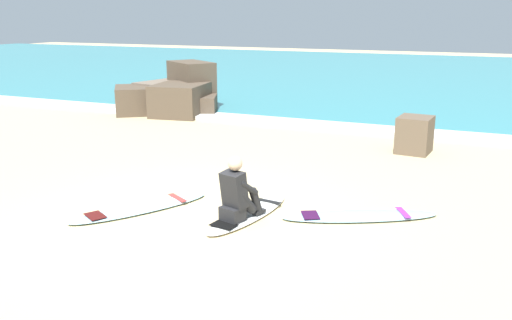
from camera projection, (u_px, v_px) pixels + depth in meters
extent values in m
plane|color=#CCB584|center=(189.00, 219.00, 8.27)|extent=(80.00, 80.00, 0.00)
cube|color=teal|center=(405.00, 75.00, 26.99)|extent=(80.00, 28.00, 0.10)
cube|color=white|center=(327.00, 126.00, 14.83)|extent=(80.00, 0.90, 0.11)
ellipsoid|color=white|center=(248.00, 214.00, 8.39)|extent=(0.82, 2.10, 0.07)
cube|color=black|center=(267.00, 201.00, 8.85)|extent=(0.49, 0.17, 0.01)
cube|color=black|center=(224.00, 225.00, 7.84)|extent=(0.40, 0.29, 0.01)
cube|color=#232326|center=(232.00, 213.00, 8.00)|extent=(0.38, 0.34, 0.20)
cylinder|color=#232326|center=(236.00, 199.00, 8.16)|extent=(0.26, 0.43, 0.43)
cylinder|color=#232326|center=(244.00, 197.00, 8.33)|extent=(0.19, 0.28, 0.42)
cube|color=#232326|center=(247.00, 208.00, 8.43)|extent=(0.16, 0.24, 0.05)
cylinder|color=#232326|center=(246.00, 202.00, 8.04)|extent=(0.26, 0.43, 0.43)
cylinder|color=#232326|center=(256.00, 201.00, 8.18)|extent=(0.19, 0.28, 0.42)
cube|color=#232326|center=(259.00, 212.00, 8.28)|extent=(0.16, 0.24, 0.05)
cube|color=#232326|center=(234.00, 190.00, 7.94)|extent=(0.41, 0.38, 0.57)
sphere|color=beige|center=(235.00, 164.00, 7.86)|extent=(0.21, 0.21, 0.21)
cylinder|color=#232326|center=(234.00, 184.00, 8.13)|extent=(0.20, 0.40, 0.31)
cylinder|color=#232326|center=(248.00, 188.00, 7.96)|extent=(0.20, 0.40, 0.31)
ellipsoid|color=#9ED1E5|center=(141.00, 208.00, 8.64)|extent=(1.61, 2.27, 0.07)
cube|color=red|center=(177.00, 197.00, 9.01)|extent=(0.46, 0.33, 0.01)
cube|color=#4A1311|center=(95.00, 215.00, 8.21)|extent=(0.44, 0.39, 0.01)
ellipsoid|color=#9ED1E5|center=(360.00, 216.00, 8.30)|extent=(2.35, 1.56, 0.07)
cube|color=purple|center=(403.00, 212.00, 8.34)|extent=(0.31, 0.47, 0.01)
cube|color=#351037|center=(310.00, 215.00, 8.23)|extent=(0.38, 0.43, 0.01)
cube|color=brown|center=(134.00, 100.00, 16.93)|extent=(1.74, 1.83, 0.82)
cube|color=brown|center=(191.00, 105.00, 16.78)|extent=(1.87, 1.63, 0.57)
cube|color=brown|center=(192.00, 85.00, 17.68)|extent=(1.95, 1.78, 1.51)
cube|color=#756656|center=(167.00, 96.00, 17.55)|extent=(1.91, 1.85, 0.88)
cube|color=brown|center=(180.00, 100.00, 16.56)|extent=(1.67, 1.88, 0.95)
cube|color=brown|center=(415.00, 135.00, 12.12)|extent=(0.77, 0.84, 0.81)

